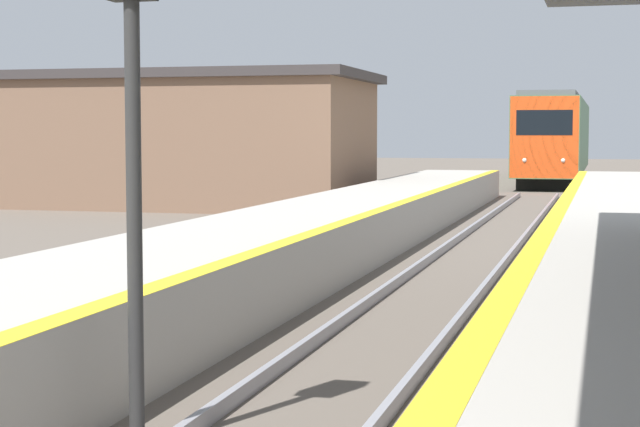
% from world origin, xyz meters
% --- Properties ---
extents(train, '(2.83, 21.71, 4.22)m').
position_xyz_m(train, '(0.00, 53.90, 2.15)').
color(train, black).
rests_on(train, ground).
extents(signal_near, '(0.36, 0.31, 4.37)m').
position_xyz_m(signal_near, '(-0.98, 5.93, 3.06)').
color(signal_near, '#2D2D2D').
rests_on(signal_near, ground).
extents(station_building, '(13.28, 6.86, 4.44)m').
position_xyz_m(station_building, '(-11.64, 32.03, 2.24)').
color(station_building, brown).
rests_on(station_building, ground).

